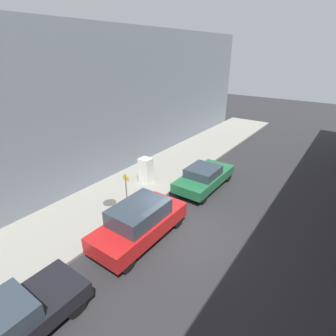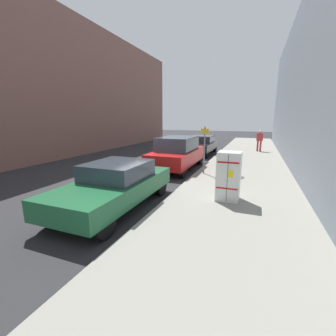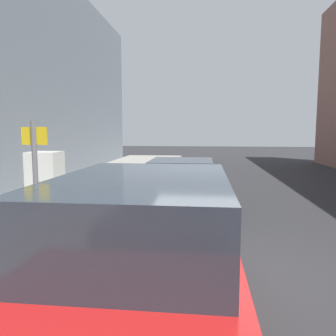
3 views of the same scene
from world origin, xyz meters
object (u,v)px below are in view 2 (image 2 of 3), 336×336
(discarded_refrigerator, at_px, (229,176))
(parked_sedan_dark, at_px, (201,145))
(pedestrian_walking_far, at_px, (260,139))
(parked_sedan_green, at_px, (115,185))
(street_sign_post, at_px, (204,147))
(parked_suv_red, at_px, (178,153))

(discarded_refrigerator, bearing_deg, parked_sedan_dark, -72.03)
(pedestrian_walking_far, height_order, parked_sedan_green, pedestrian_walking_far)
(parked_sedan_dark, bearing_deg, discarded_refrigerator, 107.97)
(discarded_refrigerator, bearing_deg, pedestrian_walking_far, -94.54)
(parked_sedan_dark, bearing_deg, pedestrian_walking_far, -150.82)
(discarded_refrigerator, xyz_separation_m, pedestrian_walking_far, (-0.96, -12.12, 0.17))
(street_sign_post, height_order, parked_sedan_dark, street_sign_post)
(street_sign_post, bearing_deg, parked_sedan_dark, -75.81)
(discarded_refrigerator, distance_m, parked_sedan_dark, 10.31)
(parked_sedan_dark, distance_m, parked_suv_red, 5.62)
(pedestrian_walking_far, xyz_separation_m, parked_suv_red, (4.14, 7.93, -0.18))
(street_sign_post, relative_size, parked_sedan_dark, 0.50)
(street_sign_post, bearing_deg, discarded_refrigerator, 115.15)
(discarded_refrigerator, bearing_deg, parked_suv_red, -52.81)
(parked_suv_red, distance_m, parked_sedan_green, 5.82)
(parked_sedan_dark, height_order, parked_suv_red, parked_suv_red)
(parked_sedan_dark, bearing_deg, parked_sedan_green, 90.00)
(parked_sedan_dark, distance_m, parked_sedan_green, 11.43)
(parked_sedan_green, bearing_deg, parked_sedan_dark, -90.00)
(pedestrian_walking_far, relative_size, parked_suv_red, 0.36)
(street_sign_post, height_order, parked_sedan_green, street_sign_post)
(discarded_refrigerator, distance_m, parked_sedan_green, 3.58)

